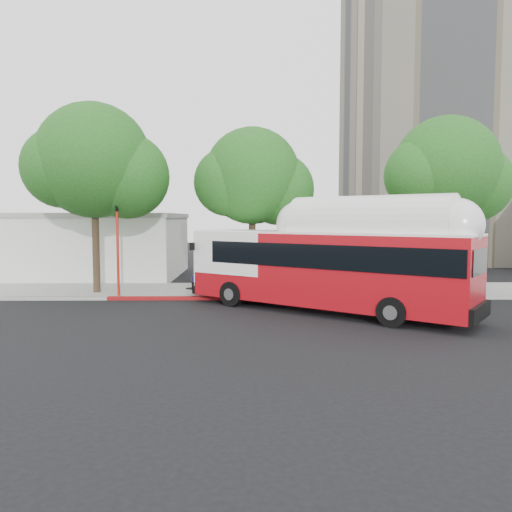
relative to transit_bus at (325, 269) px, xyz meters
The scene contains 11 objects.
ground 2.81m from the transit_bus, 161.52° to the right, with size 120.00×120.00×0.00m, color black.
sidewalk 6.41m from the transit_bus, 109.26° to the left, with size 60.00×5.00×0.15m, color gray.
curb_strip 4.19m from the transit_bus, 122.27° to the left, with size 60.00×0.30×0.15m, color gray.
red_curb_segment 6.22m from the transit_bus, 147.39° to the left, with size 10.00×0.32×0.16m, color maroon.
street_tree_left 12.58m from the transit_bus, 155.20° to the left, with size 6.67×5.80×9.74m.
street_tree_mid 7.25m from the transit_bus, 116.03° to the left, with size 5.75×5.00×8.62m.
street_tree_right 10.07m from the transit_bus, 34.97° to the left, with size 6.21×5.40×9.18m.
apartment_tower 35.37m from the transit_bus, 59.70° to the left, with size 18.00×18.00×37.00m.
low_commercial_bldg 20.85m from the transit_bus, 140.28° to the left, with size 16.20×10.20×4.25m.
transit_bus is the anchor object (origin of this frame).
signal_pole 10.26m from the transit_bus, 159.51° to the left, with size 0.13×0.43×4.53m.
Camera 1 is at (-1.14, -20.04, 3.96)m, focal length 35.00 mm.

